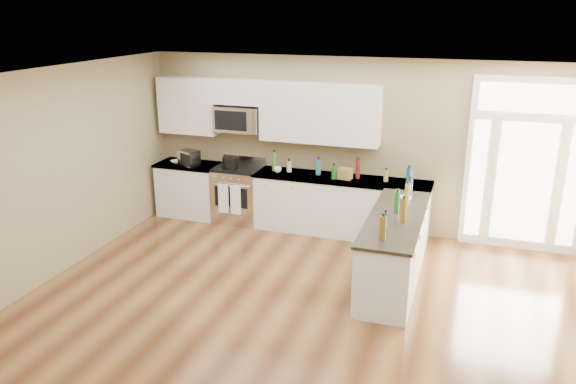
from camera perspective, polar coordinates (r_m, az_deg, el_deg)
The scene contains 18 objects.
ground at distance 6.12m, azimuth -1.75°, elevation -16.87°, with size 8.00×8.00×0.00m, color #4F2C16.
room_shell at distance 5.32m, azimuth -1.92°, elevation -1.65°, with size 8.00×8.00×8.00m.
back_cabinet_left at distance 10.05m, azimuth -9.89°, elevation 0.13°, with size 1.10×0.66×0.94m.
back_cabinet_right at distance 9.13m, azimuth 5.33°, elevation -1.56°, with size 2.85×0.66×0.94m.
peninsula_cabinet at distance 7.63m, azimuth 10.71°, elevation -5.94°, with size 0.69×2.32×0.94m.
upper_cabinet_left at distance 9.83m, azimuth -10.01°, elevation 8.65°, with size 1.04×0.33×0.95m, color silver.
upper_cabinet_right at distance 8.98m, azimuth 3.22°, elevation 7.99°, with size 1.94×0.33×0.95m, color silver.
upper_cabinet_short at distance 9.39m, azimuth -5.02°, elevation 10.10°, with size 0.82×0.33×0.40m, color silver.
microwave at distance 9.43m, azimuth -5.04°, elevation 7.42°, with size 0.78×0.41×0.42m.
entry_door at distance 8.96m, azimuth 23.00°, elevation 2.44°, with size 1.70×0.10×2.60m.
kitchen_range at distance 9.65m, azimuth -5.03°, elevation -0.19°, with size 0.79×0.70×1.08m.
stockpot at distance 9.46m, azimuth -5.88°, elevation 3.04°, with size 0.27×0.27×0.20m, color black.
toaster_oven at distance 9.72m, azimuth -10.02°, elevation 3.42°, with size 0.32×0.25×0.28m, color silver.
cardboard_box at distance 8.89m, azimuth 5.81°, elevation 1.87°, with size 0.21×0.15×0.17m, color olive.
bowl_left at distance 9.96m, azimuth -11.23°, elevation 3.03°, with size 0.20×0.20×0.05m, color white.
bowl_peninsula at distance 8.06m, azimuth 11.83°, elevation -0.62°, with size 0.18×0.18×0.06m, color white.
cup_counter at distance 9.21m, azimuth -1.07°, elevation 2.30°, with size 0.12×0.12×0.09m, color white.
counter_bottles at distance 8.22m, azimuth 7.34°, elevation 0.79°, with size 2.41×2.44×0.32m.
Camera 1 is at (1.76, -4.69, 3.52)m, focal length 35.00 mm.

